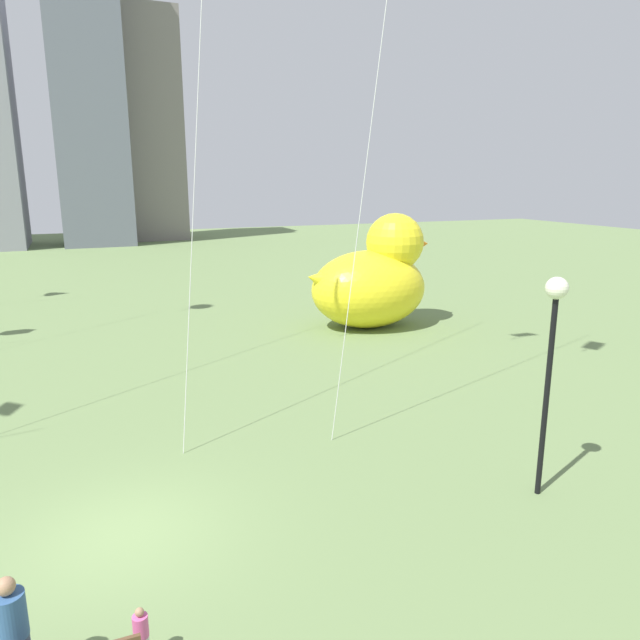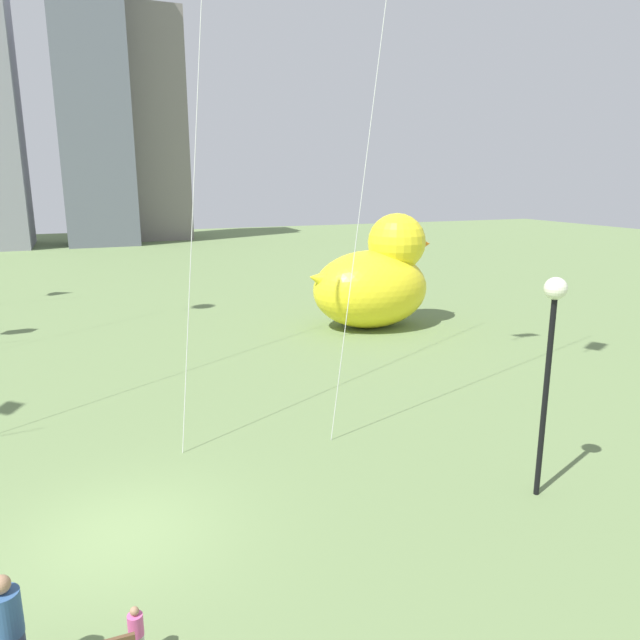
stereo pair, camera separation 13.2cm
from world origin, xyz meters
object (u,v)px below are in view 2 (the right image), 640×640
at_px(person_child, 136,632).
at_px(giant_inflatable_duck, 375,279).
at_px(person_adult, 7,627).
at_px(lamppost, 551,333).

height_order(person_child, giant_inflatable_duck, giant_inflatable_duck).
bearing_deg(person_child, giant_inflatable_duck, 53.42).
bearing_deg(person_child, person_adult, 173.88).
bearing_deg(giant_inflatable_duck, person_child, -126.58).
height_order(person_adult, giant_inflatable_duck, giant_inflatable_duck).
distance_m(giant_inflatable_duck, lamppost, 15.28).
xyz_separation_m(person_child, lamppost, (8.53, 1.52, 3.16)).
relative_size(person_child, lamppost, 0.19).
height_order(giant_inflatable_duck, lamppost, giant_inflatable_duck).
xyz_separation_m(person_adult, giant_inflatable_duck, (13.70, 16.13, 1.26)).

